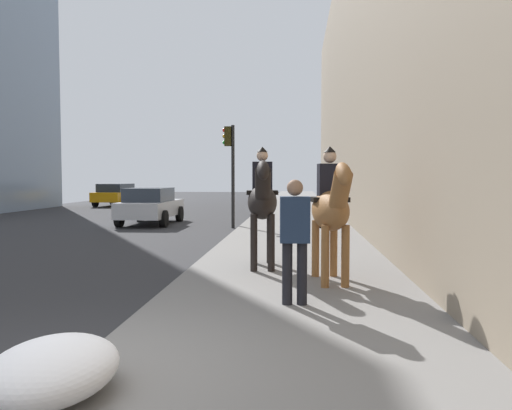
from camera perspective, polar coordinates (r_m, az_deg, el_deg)
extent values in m
cube|color=slate|center=(4.63, 3.57, -19.62)|extent=(120.00, 3.98, 0.12)
ellipsoid|color=black|center=(9.80, 0.71, 0.33)|extent=(1.54, 0.68, 0.66)
cylinder|color=black|center=(9.42, 1.71, -4.22)|extent=(0.13, 0.13, 1.06)
cylinder|color=black|center=(9.42, -0.24, -4.22)|extent=(0.13, 0.13, 1.06)
cylinder|color=black|center=(10.31, 1.56, -3.59)|extent=(0.13, 0.13, 1.06)
cylinder|color=black|center=(10.31, -0.22, -3.59)|extent=(0.13, 0.13, 1.06)
cylinder|color=black|center=(9.02, 0.77, 2.30)|extent=(0.65, 0.33, 0.68)
ellipsoid|color=black|center=(8.81, 0.79, 3.91)|extent=(0.64, 0.27, 0.49)
cylinder|color=black|center=(10.52, 0.65, -0.02)|extent=(0.29, 0.12, 0.55)
cube|color=black|center=(9.85, 0.70, 1.40)|extent=(0.49, 0.63, 0.08)
cube|color=black|center=(9.84, 0.70, 3.24)|extent=(0.31, 0.40, 0.55)
sphere|color=#D8AD8C|center=(9.85, 0.70, 5.53)|extent=(0.22, 0.22, 0.22)
cone|color=black|center=(9.86, 0.71, 6.23)|extent=(0.22, 0.22, 0.10)
ellipsoid|color=brown|center=(8.52, 8.25, -0.61)|extent=(1.56, 0.76, 0.66)
cylinder|color=brown|center=(8.19, 9.93, -5.64)|extent=(0.13, 0.13, 0.98)
cylinder|color=brown|center=(8.12, 7.72, -5.69)|extent=(0.13, 0.13, 0.98)
cylinder|color=brown|center=(9.06, 8.65, -4.78)|extent=(0.13, 0.13, 0.98)
cylinder|color=brown|center=(9.00, 6.65, -4.82)|extent=(0.13, 0.13, 0.98)
cylinder|color=brown|center=(7.75, 9.38, 1.59)|extent=(0.66, 0.36, 0.68)
ellipsoid|color=brown|center=(7.54, 9.74, 3.44)|extent=(0.65, 0.30, 0.49)
cylinder|color=black|center=(9.22, 7.38, -0.94)|extent=(0.29, 0.14, 0.55)
cube|color=black|center=(8.56, 8.19, 0.62)|extent=(0.52, 0.65, 0.08)
cube|color=black|center=(8.55, 8.21, 2.73)|extent=(0.33, 0.41, 0.55)
sphere|color=#D8AD8C|center=(8.56, 8.23, 5.38)|extent=(0.22, 0.22, 0.22)
cone|color=black|center=(8.56, 8.23, 6.18)|extent=(0.22, 0.22, 0.10)
cylinder|color=black|center=(7.01, 3.50, -7.62)|extent=(0.14, 0.14, 0.85)
cylinder|color=black|center=(7.02, 5.15, -7.61)|extent=(0.14, 0.14, 0.85)
cube|color=#1E2D47|center=(6.92, 4.35, -1.63)|extent=(0.28, 0.41, 0.62)
sphere|color=#8C664C|center=(6.90, 4.37, 1.93)|extent=(0.22, 0.22, 0.22)
cube|color=#B7BABF|center=(20.62, -11.61, -0.39)|extent=(4.14, 1.70, 0.60)
cube|color=#262D38|center=(20.36, -11.82, 1.15)|extent=(2.20, 1.49, 0.52)
cylinder|color=black|center=(22.11, -12.78, -0.95)|extent=(0.64, 0.22, 0.64)
cylinder|color=black|center=(21.67, -8.52, -0.99)|extent=(0.64, 0.22, 0.64)
cylinder|color=black|center=(19.68, -15.00, -1.47)|extent=(0.64, 0.22, 0.64)
cylinder|color=black|center=(19.19, -10.24, -1.53)|extent=(0.64, 0.22, 0.64)
cube|color=orange|center=(34.49, -15.18, 0.94)|extent=(4.49, 1.97, 0.60)
cube|color=#262D38|center=(34.22, -15.36, 1.86)|extent=(2.61, 1.68, 0.52)
cylinder|color=black|center=(36.11, -15.69, 0.55)|extent=(0.65, 0.24, 0.64)
cylinder|color=black|center=(35.45, -12.99, 0.54)|extent=(0.65, 0.24, 0.64)
cylinder|color=black|center=(33.59, -17.48, 0.34)|extent=(0.65, 0.24, 0.64)
cylinder|color=black|center=(32.89, -14.61, 0.33)|extent=(0.65, 0.24, 0.64)
cylinder|color=black|center=(18.54, -2.58, 3.14)|extent=(0.12, 0.12, 3.73)
cube|color=#2D280C|center=(18.62, -3.15, 7.65)|extent=(0.20, 0.24, 0.70)
sphere|color=red|center=(18.66, -3.55, 8.32)|extent=(0.14, 0.14, 0.14)
sphere|color=orange|center=(18.64, -3.55, 7.65)|extent=(0.14, 0.14, 0.14)
sphere|color=green|center=(18.63, -3.54, 6.97)|extent=(0.14, 0.14, 0.14)
ellipsoid|color=white|center=(4.51, -21.72, -16.66)|extent=(1.28, 0.98, 0.44)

